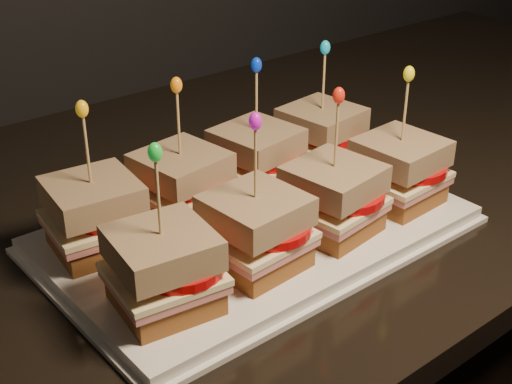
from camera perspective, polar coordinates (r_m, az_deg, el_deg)
granite_slab at (r=0.83m, az=-9.72°, el=-2.99°), size 2.22×0.73×0.03m
platter at (r=0.77m, az=-0.00°, el=-3.05°), size 0.43×0.27×0.02m
platter_rim at (r=0.77m, az=-0.00°, el=-3.43°), size 0.44×0.28×0.01m
sandwich_0_bread_bot at (r=0.73m, az=-12.56°, el=-3.62°), size 0.09×0.09×0.02m
sandwich_0_ham at (r=0.72m, az=-12.68°, el=-2.58°), size 0.10×0.10×0.01m
sandwich_0_cheese at (r=0.72m, az=-12.74°, el=-2.10°), size 0.10×0.10×0.01m
sandwich_0_tomato at (r=0.72m, az=-11.73°, el=-1.47°), size 0.08×0.08×0.01m
sandwich_0_bread_top at (r=0.71m, az=-12.95°, el=-0.26°), size 0.09×0.09×0.03m
sandwich_0_pick at (r=0.69m, az=-13.34°, el=2.99°), size 0.00×0.00×0.09m
sandwich_0_frill at (r=0.67m, az=-13.75°, el=6.48°), size 0.01×0.01×0.02m
sandwich_1_bread_bot at (r=0.77m, az=-5.86°, el=-1.17°), size 0.09×0.09×0.02m
sandwich_1_ham at (r=0.77m, az=-5.92°, el=-0.16°), size 0.10×0.10×0.01m
sandwich_1_cheese at (r=0.76m, az=-5.94°, el=0.30°), size 0.10×0.10×0.01m
sandwich_1_tomato at (r=0.76m, az=-4.97°, el=0.91°), size 0.08×0.08×0.01m
sandwich_1_bread_top at (r=0.75m, az=-6.04°, el=2.07°), size 0.09×0.09×0.03m
sandwich_1_pick at (r=0.73m, az=-6.21°, el=5.18°), size 0.00×0.00×0.09m
sandwich_1_frill at (r=0.72m, az=-6.39°, el=8.50°), size 0.01×0.01×0.02m
sandwich_2_bread_bot at (r=0.83m, az=0.03°, el=1.01°), size 0.09×0.09×0.02m
sandwich_2_ham at (r=0.82m, az=0.03°, el=1.97°), size 0.10×0.10×0.01m
sandwich_2_cheese at (r=0.82m, az=0.03°, el=2.41°), size 0.10×0.10×0.01m
sandwich_2_tomato at (r=0.82m, az=0.95°, el=2.97°), size 0.08×0.08×0.01m
sandwich_2_bread_top at (r=0.81m, az=0.03°, el=4.09°), size 0.09×0.09×0.03m
sandwich_2_pick at (r=0.79m, az=0.04°, el=7.02°), size 0.00×0.00×0.09m
sandwich_2_frill at (r=0.78m, az=0.04°, el=10.14°), size 0.01×0.01×0.02m
sandwich_3_bread_bot at (r=0.89m, az=5.16°, el=2.90°), size 0.09×0.09×0.02m
sandwich_3_ham at (r=0.88m, az=5.20°, el=3.80°), size 0.10×0.10×0.01m
sandwich_3_cheese at (r=0.88m, az=5.22°, el=4.21°), size 0.10×0.10×0.01m
sandwich_3_tomato at (r=0.88m, az=6.08°, el=4.73°), size 0.08×0.08×0.01m
sandwich_3_bread_top at (r=0.87m, az=5.30°, el=5.79°), size 0.09×0.09×0.03m
sandwich_3_pick at (r=0.86m, az=5.42°, el=8.54°), size 0.00×0.00×0.09m
sandwich_3_frill at (r=0.84m, az=5.56°, el=11.43°), size 0.01×0.01×0.02m
sandwich_4_bread_bot at (r=0.64m, az=-7.27°, el=-8.15°), size 0.09×0.09×0.02m
sandwich_4_ham at (r=0.63m, az=-7.35°, el=-7.02°), size 0.10×0.10×0.01m
sandwich_4_cheese at (r=0.63m, az=-7.39°, el=-6.49°), size 0.10×0.10×0.01m
sandwich_4_tomato at (r=0.62m, az=-6.20°, el=-5.78°), size 0.08×0.08×0.01m
sandwich_4_bread_top at (r=0.61m, az=-7.54°, el=-4.46°), size 0.09×0.09×0.03m
sandwich_4_pick at (r=0.59m, az=-7.80°, el=-0.82°), size 0.00×0.00×0.09m
sandwich_4_frill at (r=0.57m, az=-8.08°, el=3.16°), size 0.01×0.01×0.02m
sandwich_5_bread_bot at (r=0.69m, az=-0.04°, el=-5.02°), size 0.09×0.09×0.02m
sandwich_5_ham at (r=0.68m, az=-0.04°, el=-3.93°), size 0.10×0.09×0.01m
sandwich_5_cheese at (r=0.68m, az=-0.04°, el=-3.42°), size 0.10×0.09×0.01m
sandwich_5_tomato at (r=0.67m, az=1.07°, el=-2.75°), size 0.08×0.08×0.01m
sandwich_5_bread_top at (r=0.66m, az=-0.04°, el=-1.49°), size 0.09×0.09×0.03m
sandwich_5_pick at (r=0.64m, az=-0.04°, el=1.95°), size 0.00×0.00×0.09m
sandwich_5_frill at (r=0.62m, az=-0.04°, el=5.68°), size 0.01×0.01×0.02m
sandwich_6_bread_bot at (r=0.75m, az=6.07°, el=-2.28°), size 0.09×0.09×0.02m
sandwich_6_ham at (r=0.74m, az=6.13°, el=-1.25°), size 0.10×0.10×0.01m
sandwich_6_cheese at (r=0.74m, az=6.16°, el=-0.78°), size 0.10×0.10×0.01m
sandwich_6_tomato at (r=0.74m, az=7.17°, el=-0.15°), size 0.08×0.08×0.01m
sandwich_6_bread_top at (r=0.72m, az=6.26°, el=1.04°), size 0.09×0.09×0.03m
sandwich_6_pick at (r=0.71m, az=6.44°, el=4.24°), size 0.00×0.00×0.09m
sandwich_6_frill at (r=0.69m, az=6.64°, el=7.68°), size 0.01×0.01×0.02m
sandwich_7_bread_bot at (r=0.82m, az=11.20°, el=0.04°), size 0.09×0.09×0.02m
sandwich_7_ham at (r=0.81m, az=11.30°, el=1.00°), size 0.09×0.09×0.01m
sandwich_7_cheese at (r=0.81m, az=11.34°, el=1.45°), size 0.10×0.09×0.01m
sandwich_7_tomato at (r=0.81m, az=12.26°, el=2.01°), size 0.08×0.08×0.01m
sandwich_7_bread_top at (r=0.80m, az=11.51°, el=3.14°), size 0.09×0.09×0.03m
sandwich_7_pick at (r=0.78m, az=11.82°, el=6.09°), size 0.00×0.00×0.09m
sandwich_7_frill at (r=0.76m, az=12.14°, el=9.23°), size 0.01×0.01×0.02m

